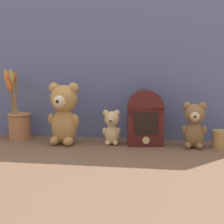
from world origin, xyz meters
name	(u,v)px	position (x,y,z in m)	size (l,w,h in m)	color
ground_plane	(111,145)	(0.00, 0.00, 0.00)	(4.00, 4.00, 0.00)	brown
backdrop_wall	(117,59)	(0.00, 0.17, 0.37)	(1.40, 0.02, 0.74)	slate
teddy_bear_large	(64,112)	(-0.21, 0.00, 0.14)	(0.15, 0.14, 0.27)	tan
teddy_bear_medium	(194,124)	(0.35, 0.01, 0.10)	(0.10, 0.10, 0.19)	olive
teddy_bear_small	(111,127)	(0.00, 0.02, 0.08)	(0.08, 0.08, 0.15)	#DBBC84
flower_vase	(18,118)	(-0.45, 0.06, 0.10)	(0.12, 0.13, 0.33)	#AD7047
vintage_radio	(145,117)	(0.14, 0.04, 0.12)	(0.16, 0.12, 0.24)	#4C1919
decorative_tin_tall	(221,139)	(0.46, 0.03, 0.04)	(0.07, 0.07, 0.07)	tan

